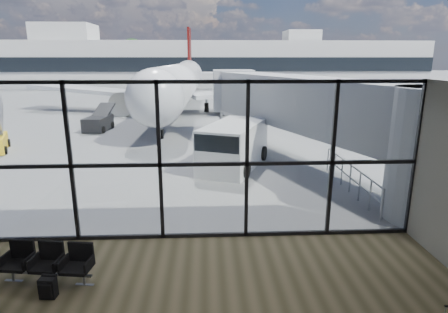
{
  "coord_description": "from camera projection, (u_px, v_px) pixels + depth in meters",
  "views": [
    {
      "loc": [
        0.08,
        -9.95,
        5.03
      ],
      "look_at": [
        0.71,
        3.0,
        1.62
      ],
      "focal_mm": 30.0,
      "sensor_mm": 36.0,
      "label": 1
    }
  ],
  "objects": [
    {
      "name": "ground",
      "position": [
        205.0,
        98.0,
        49.53
      ],
      "size": [
        220.0,
        220.0,
        0.0
      ],
      "primitive_type": "plane",
      "color": "slate",
      "rests_on": "ground"
    },
    {
      "name": "lounge_shell",
      "position": [
        202.0,
        223.0,
        5.58
      ],
      "size": [
        12.02,
        8.01,
        4.51
      ],
      "color": "brown",
      "rests_on": "ground"
    },
    {
      "name": "glass_curtain_wall",
      "position": [
        204.0,
        163.0,
        10.32
      ],
      "size": [
        12.1,
        0.12,
        4.5
      ],
      "color": "white",
      "rests_on": "ground"
    },
    {
      "name": "jet_bridge",
      "position": [
        310.0,
        109.0,
        17.25
      ],
      "size": [
        8.0,
        16.5,
        4.33
      ],
      "color": "gray",
      "rests_on": "ground"
    },
    {
      "name": "apron_railing",
      "position": [
        350.0,
        174.0,
        14.35
      ],
      "size": [
        0.06,
        5.46,
        1.11
      ],
      "color": "gray",
      "rests_on": "ground"
    },
    {
      "name": "far_terminal",
      "position": [
        202.0,
        63.0,
        69.65
      ],
      "size": [
        80.0,
        12.2,
        11.0
      ],
      "color": "silver",
      "rests_on": "ground"
    },
    {
      "name": "tree_1",
      "position": [
        16.0,
        57.0,
        77.25
      ],
      "size": [
        5.61,
        5.61,
        8.07
      ],
      "color": "#382619",
      "rests_on": "ground"
    },
    {
      "name": "tree_2",
      "position": [
        45.0,
        54.0,
        77.38
      ],
      "size": [
        6.27,
        6.27,
        9.03
      ],
      "color": "#382619",
      "rests_on": "ground"
    },
    {
      "name": "tree_3",
      "position": [
        75.0,
        60.0,
        77.98
      ],
      "size": [
        4.95,
        4.95,
        7.12
      ],
      "color": "#382619",
      "rests_on": "ground"
    },
    {
      "name": "tree_4",
      "position": [
        104.0,
        57.0,
        78.1
      ],
      "size": [
        5.61,
        5.61,
        8.07
      ],
      "color": "#382619",
      "rests_on": "ground"
    },
    {
      "name": "tree_5",
      "position": [
        133.0,
        54.0,
        78.23
      ],
      "size": [
        6.27,
        6.27,
        9.03
      ],
      "color": "#382619",
      "rests_on": "ground"
    },
    {
      "name": "seating_row",
      "position": [
        49.0,
        260.0,
        8.63
      ],
      "size": [
        2.09,
        0.86,
        0.93
      ],
      "rotation": [
        0.0,
        0.0,
        -0.14
      ],
      "color": "gray",
      "rests_on": "ground"
    },
    {
      "name": "backpack",
      "position": [
        48.0,
        288.0,
        8.05
      ],
      "size": [
        0.36,
        0.33,
        0.51
      ],
      "rotation": [
        0.0,
        0.0,
        -0.09
      ],
      "color": "black",
      "rests_on": "ground"
    },
    {
      "name": "airliner",
      "position": [
        180.0,
        83.0,
        36.4
      ],
      "size": [
        30.09,
        34.83,
        8.97
      ],
      "rotation": [
        0.0,
        0.0,
        -0.03
      ],
      "color": "silver",
      "rests_on": "ground"
    },
    {
      "name": "service_van",
      "position": [
        233.0,
        145.0,
        17.59
      ],
      "size": [
        3.75,
        5.22,
        2.08
      ],
      "rotation": [
        0.0,
        0.0,
        -0.39
      ],
      "color": "silver",
      "rests_on": "ground"
    },
    {
      "name": "belt_loader",
      "position": [
        99.0,
        122.0,
        26.89
      ],
      "size": [
        1.75,
        3.89,
        1.74
      ],
      "rotation": [
        0.0,
        0.0,
        -0.09
      ],
      "color": "black",
      "rests_on": "ground"
    },
    {
      "name": "traffic_cone_a",
      "position": [
        249.0,
        140.0,
        22.22
      ],
      "size": [
        0.47,
        0.47,
        0.67
      ],
      "color": "#FF510D",
      "rests_on": "ground"
    },
    {
      "name": "traffic_cone_b",
      "position": [
        238.0,
        145.0,
        21.08
      ],
      "size": [
        0.4,
        0.4,
        0.57
      ],
      "color": "orange",
      "rests_on": "ground"
    },
    {
      "name": "traffic_cone_c",
      "position": [
        256.0,
        137.0,
        23.0
      ],
      "size": [
        0.46,
        0.46,
        0.66
      ],
      "color": "orange",
      "rests_on": "ground"
    }
  ]
}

